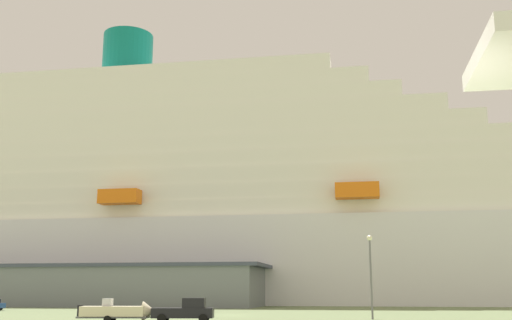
% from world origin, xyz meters
% --- Properties ---
extents(ground_plane, '(600.00, 600.00, 0.00)m').
position_xyz_m(ground_plane, '(0.00, 30.00, 0.00)').
color(ground_plane, '#66754C').
extents(cruise_ship, '(235.91, 39.84, 67.69)m').
position_xyz_m(cruise_ship, '(-13.15, 55.40, 19.62)').
color(cruise_ship, white).
rests_on(cruise_ship, ground_plane).
extents(terminal_building, '(72.15, 23.07, 7.29)m').
position_xyz_m(terminal_building, '(-37.54, 33.38, 3.67)').
color(terminal_building, slate).
rests_on(terminal_building, ground_plane).
extents(pickup_truck, '(5.86, 3.04, 2.20)m').
position_xyz_m(pickup_truck, '(-0.52, -17.14, 1.04)').
color(pickup_truck, black).
rests_on(pickup_truck, ground_plane).
extents(small_boat_on_trailer, '(8.11, 3.06, 2.15)m').
position_xyz_m(small_boat_on_trailer, '(-6.41, -18.18, 0.96)').
color(small_boat_on_trailer, '#595960').
rests_on(small_boat_on_trailer, ground_plane).
extents(street_lamp, '(0.56, 0.56, 8.49)m').
position_xyz_m(street_lamp, '(16.32, -7.92, 5.49)').
color(street_lamp, slate).
rests_on(street_lamp, ground_plane).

